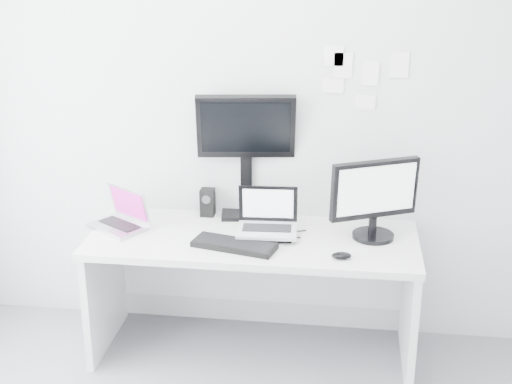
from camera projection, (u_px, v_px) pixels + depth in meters
The scene contains 15 objects.
back_wall at pixel (261, 111), 4.05m from camera, with size 3.60×3.60×0.00m, color silver.
desk at pixel (253, 296), 4.05m from camera, with size 1.80×0.70×0.73m, color silver.
macbook at pixel (117, 209), 4.01m from camera, with size 0.31×0.24×0.24m, color #A7A7AC.
speaker at pixel (208, 202), 4.21m from camera, with size 0.08×0.08×0.16m, color black.
dell_laptop at pixel (267, 214), 3.89m from camera, with size 0.33×0.25×0.27m, color silver.
rear_monitor at pixel (246, 154), 4.10m from camera, with size 0.55×0.20×0.75m, color black.
samsung_monitor at pixel (375, 199), 3.84m from camera, with size 0.50×0.23×0.46m, color black.
keyboard at pixel (234, 245), 3.79m from camera, with size 0.44×0.16×0.03m, color black.
mouse at pixel (342, 256), 3.66m from camera, with size 0.10×0.06×0.03m, color black.
wall_note_0 at pixel (343, 66), 3.89m from camera, with size 0.10×0.00×0.14m, color white.
wall_note_1 at pixel (371, 74), 3.89m from camera, with size 0.09×0.00×0.13m, color white.
wall_note_2 at pixel (399, 65), 3.85m from camera, with size 0.10×0.00×0.14m, color white.
wall_note_3 at pixel (365, 102), 3.95m from camera, with size 0.11×0.00×0.08m, color white.
wall_note_4 at pixel (333, 85), 3.94m from camera, with size 0.12×0.00×0.08m, color white.
wall_note_5 at pixel (334, 56), 3.88m from camera, with size 0.11×0.00×0.11m, color white.
Camera 1 is at (0.48, -2.33, 2.30)m, focal length 50.39 mm.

